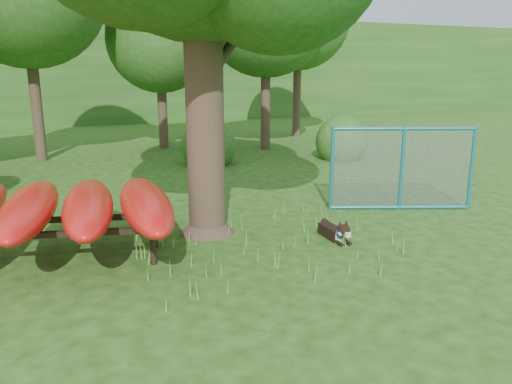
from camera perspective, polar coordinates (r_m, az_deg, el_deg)
name	(u,v)px	position (r m, az deg, el deg)	size (l,w,h in m)	color
ground	(276,273)	(7.79, 2.31, -9.28)	(80.00, 80.00, 0.00)	#1A440D
wooden_post	(207,201)	(9.46, -5.64, -1.07)	(0.32, 0.12, 1.19)	#685E4E
kayak_rack	(59,208)	(8.58, -21.57, -1.71)	(3.89, 4.18, 1.17)	black
husky_dog	(336,232)	(9.27, 9.11, -4.52)	(0.28, 1.02, 0.45)	black
fence_section	(402,169)	(11.39, 16.32, 2.56)	(2.93, 1.33, 3.08)	teal
wildflower_clump	(338,235)	(9.12, 9.40, -4.83)	(0.09, 0.08, 0.20)	#579B32
bg_tree_c	(159,40)	(19.98, -10.99, 16.72)	(4.00, 4.00, 6.12)	#3A2A1F
bg_tree_d	(266,11)	(19.34, 1.15, 19.97)	(4.80, 4.80, 7.50)	#3A2A1F
bg_tree_e	(298,17)	(23.37, 4.87, 19.25)	(4.60, 4.60, 7.55)	#3A2A1F
shrub_right	(341,159)	(17.63, 9.69, 3.76)	(1.80, 1.80, 1.80)	#24531A
shrub_mid	(209,164)	(16.54, -5.40, 3.23)	(1.80, 1.80, 1.80)	#24531A
wooded_hillside	(81,69)	(34.54, -19.38, 13.12)	(80.00, 12.00, 6.00)	#24531A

